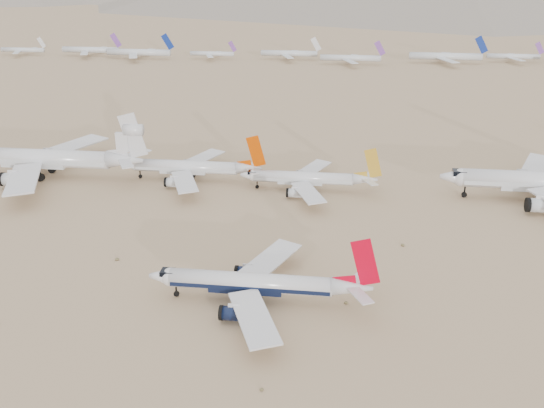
# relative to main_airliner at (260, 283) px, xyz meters

# --- Properties ---
(ground) EXTENTS (7000.00, 7000.00, 0.00)m
(ground) POSITION_rel_main_airliner_xyz_m (-6.39, -0.04, -4.44)
(ground) COLOR #927755
(ground) RESTS_ON ground
(main_airliner) EXTENTS (45.74, 44.67, 16.14)m
(main_airliner) POSITION_rel_main_airliner_xyz_m (0.00, 0.00, 0.00)
(main_airliner) COLOR silver
(main_airliner) RESTS_ON ground
(row2_gold_tail) EXTENTS (41.01, 40.11, 14.60)m
(row2_gold_tail) POSITION_rel_main_airliner_xyz_m (5.46, 66.37, -0.35)
(row2_gold_tail) COLOR silver
(row2_gold_tail) RESTS_ON ground
(row2_orange_tail) EXTENTS (44.64, 43.67, 15.92)m
(row2_orange_tail) POSITION_rel_main_airliner_xyz_m (-32.52, 70.84, 0.03)
(row2_orange_tail) COLOR silver
(row2_orange_tail) RESTS_ON ground
(row2_white_trijet) EXTENTS (63.94, 62.49, 22.66)m
(row2_white_trijet) POSITION_rel_main_airliner_xyz_m (-79.48, 68.14, 2.12)
(row2_white_trijet) COLOR silver
(row2_white_trijet) RESTS_ON ground
(distant_storage_row) EXTENTS (613.34, 59.47, 16.36)m
(distant_storage_row) POSITION_rel_main_airliner_xyz_m (33.75, 313.16, 0.04)
(distant_storage_row) COLOR silver
(distant_storage_row) RESTS_ON ground
(desert_scrub) EXTENTS (206.06, 121.67, 0.63)m
(desert_scrub) POSITION_rel_main_airliner_xyz_m (-36.76, -24.53, -4.15)
(desert_scrub) COLOR brown
(desert_scrub) RESTS_ON ground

